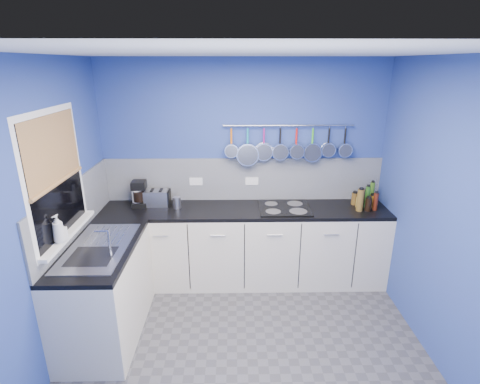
{
  "coord_description": "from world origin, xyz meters",
  "views": [
    {
      "loc": [
        -0.11,
        -2.65,
        2.43
      ],
      "look_at": [
        -0.05,
        0.75,
        1.25
      ],
      "focal_mm": 27.8,
      "sensor_mm": 36.0,
      "label": 1
    }
  ],
  "objects_px": {
    "paper_towel": "(137,195)",
    "toaster": "(157,198)",
    "canister": "(177,202)",
    "soap_bottle_a": "(58,229)",
    "soap_bottle_b": "(60,231)",
    "hob": "(284,208)",
    "coffee_maker": "(139,194)"
  },
  "relations": [
    {
      "from": "paper_towel",
      "to": "toaster",
      "type": "relative_size",
      "value": 0.94
    },
    {
      "from": "canister",
      "to": "toaster",
      "type": "bearing_deg",
      "value": 160.66
    },
    {
      "from": "toaster",
      "to": "soap_bottle_a",
      "type": "bearing_deg",
      "value": -114.93
    },
    {
      "from": "soap_bottle_b",
      "to": "soap_bottle_a",
      "type": "bearing_deg",
      "value": -90.0
    },
    {
      "from": "soap_bottle_a",
      "to": "soap_bottle_b",
      "type": "bearing_deg",
      "value": 90.0
    },
    {
      "from": "toaster",
      "to": "canister",
      "type": "relative_size",
      "value": 2.16
    },
    {
      "from": "hob",
      "to": "toaster",
      "type": "bearing_deg",
      "value": 175.15
    },
    {
      "from": "paper_towel",
      "to": "toaster",
      "type": "distance_m",
      "value": 0.22
    },
    {
      "from": "soap_bottle_b",
      "to": "canister",
      "type": "height_order",
      "value": "soap_bottle_b"
    },
    {
      "from": "canister",
      "to": "paper_towel",
      "type": "bearing_deg",
      "value": 172.41
    },
    {
      "from": "coffee_maker",
      "to": "hob",
      "type": "bearing_deg",
      "value": -6.2
    },
    {
      "from": "soap_bottle_a",
      "to": "toaster",
      "type": "distance_m",
      "value": 1.34
    },
    {
      "from": "soap_bottle_a",
      "to": "paper_towel",
      "type": "distance_m",
      "value": 1.24
    },
    {
      "from": "soap_bottle_b",
      "to": "paper_towel",
      "type": "height_order",
      "value": "soap_bottle_b"
    },
    {
      "from": "hob",
      "to": "paper_towel",
      "type": "bearing_deg",
      "value": 176.56
    },
    {
      "from": "soap_bottle_a",
      "to": "soap_bottle_b",
      "type": "relative_size",
      "value": 1.39
    },
    {
      "from": "soap_bottle_b",
      "to": "toaster",
      "type": "height_order",
      "value": "soap_bottle_b"
    },
    {
      "from": "soap_bottle_a",
      "to": "canister",
      "type": "height_order",
      "value": "soap_bottle_a"
    },
    {
      "from": "coffee_maker",
      "to": "canister",
      "type": "relative_size",
      "value": 2.27
    },
    {
      "from": "soap_bottle_a",
      "to": "canister",
      "type": "bearing_deg",
      "value": 55.13
    },
    {
      "from": "soap_bottle_b",
      "to": "toaster",
      "type": "xyz_separation_m",
      "value": [
        0.55,
        1.18,
        -0.15
      ]
    },
    {
      "from": "coffee_maker",
      "to": "canister",
      "type": "distance_m",
      "value": 0.44
    },
    {
      "from": "soap_bottle_b",
      "to": "canister",
      "type": "xyz_separation_m",
      "value": [
        0.78,
        1.1,
        -0.17
      ]
    },
    {
      "from": "soap_bottle_a",
      "to": "paper_towel",
      "type": "xyz_separation_m",
      "value": [
        0.33,
        1.18,
        -0.14
      ]
    },
    {
      "from": "paper_towel",
      "to": "canister",
      "type": "height_order",
      "value": "paper_towel"
    },
    {
      "from": "soap_bottle_b",
      "to": "toaster",
      "type": "bearing_deg",
      "value": 65.02
    },
    {
      "from": "canister",
      "to": "soap_bottle_b",
      "type": "bearing_deg",
      "value": -125.55
    },
    {
      "from": "paper_towel",
      "to": "canister",
      "type": "relative_size",
      "value": 2.04
    },
    {
      "from": "soap_bottle_b",
      "to": "toaster",
      "type": "relative_size",
      "value": 0.62
    },
    {
      "from": "soap_bottle_a",
      "to": "soap_bottle_b",
      "type": "height_order",
      "value": "soap_bottle_a"
    },
    {
      "from": "coffee_maker",
      "to": "toaster",
      "type": "height_order",
      "value": "coffee_maker"
    },
    {
      "from": "paper_towel",
      "to": "hob",
      "type": "bearing_deg",
      "value": -3.44
    }
  ]
}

